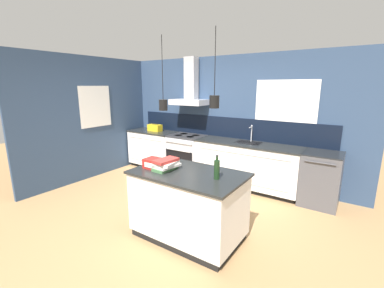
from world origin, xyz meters
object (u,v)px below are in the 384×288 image
oven_range (187,155)px  red_supply_box (154,163)px  book_stack (166,164)px  dishwasher (321,179)px  bottle_on_island (217,169)px  yellow_toolbox (155,128)px

oven_range → red_supply_box: red_supply_box is taller
book_stack → red_supply_box: book_stack is taller
dishwasher → red_supply_box: 2.85m
book_stack → red_supply_box: size_ratio=1.54×
dishwasher → bottle_on_island: size_ratio=3.11×
oven_range → red_supply_box: (0.97, -2.16, 0.52)m
oven_range → bottle_on_island: (1.87, -2.05, 0.58)m
bottle_on_island → red_supply_box: bearing=-173.3°
bottle_on_island → red_supply_box: 0.91m
dishwasher → yellow_toolbox: yellow_toolbox is taller
book_stack → yellow_toolbox: yellow_toolbox is taller
red_supply_box → dishwasher: bearing=50.4°
dishwasher → bottle_on_island: (-0.89, -2.06, 0.58)m
book_stack → bottle_on_island: bearing=5.5°
dishwasher → red_supply_box: red_supply_box is taller
oven_range → dishwasher: size_ratio=1.00×
oven_range → yellow_toolbox: yellow_toolbox is taller
bottle_on_island → book_stack: size_ratio=0.79×
yellow_toolbox → oven_range: bearing=-0.3°
dishwasher → book_stack: book_stack is taller
dishwasher → book_stack: bearing=-127.1°
oven_range → bottle_on_island: size_ratio=3.11×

